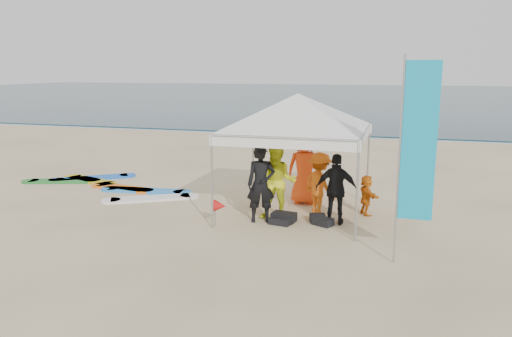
{
  "coord_description": "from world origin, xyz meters",
  "views": [
    {
      "loc": [
        3.79,
        -8.96,
        3.63
      ],
      "look_at": [
        0.39,
        2.6,
        1.2
      ],
      "focal_mm": 35.0,
      "sensor_mm": 36.0,
      "label": 1
    }
  ],
  "objects_px": {
    "person_orange_b": "(305,168)",
    "marker_pennant": "(220,206)",
    "person_black_a": "(261,184)",
    "feather_flag": "(417,144)",
    "person_orange_a": "(320,185)",
    "canopy_tent": "(298,94)",
    "surfboard_spread": "(110,186)",
    "person_yellow": "(278,182)",
    "person_black_b": "(337,189)",
    "person_seated": "(366,195)"
  },
  "relations": [
    {
      "from": "person_orange_b",
      "to": "marker_pennant",
      "type": "height_order",
      "value": "person_orange_b"
    },
    {
      "from": "person_yellow",
      "to": "marker_pennant",
      "type": "distance_m",
      "value": 1.54
    },
    {
      "from": "person_orange_b",
      "to": "person_seated",
      "type": "distance_m",
      "value": 1.87
    },
    {
      "from": "person_orange_a",
      "to": "person_black_b",
      "type": "relative_size",
      "value": 0.95
    },
    {
      "from": "person_orange_a",
      "to": "surfboard_spread",
      "type": "xyz_separation_m",
      "value": [
        -6.76,
        1.28,
        -0.77
      ]
    },
    {
      "from": "marker_pennant",
      "to": "surfboard_spread",
      "type": "xyz_separation_m",
      "value": [
        -4.68,
        2.74,
        -0.46
      ]
    },
    {
      "from": "person_orange_b",
      "to": "feather_flag",
      "type": "relative_size",
      "value": 0.5
    },
    {
      "from": "person_yellow",
      "to": "canopy_tent",
      "type": "distance_m",
      "value": 2.19
    },
    {
      "from": "person_orange_a",
      "to": "feather_flag",
      "type": "height_order",
      "value": "feather_flag"
    },
    {
      "from": "person_yellow",
      "to": "person_orange_b",
      "type": "xyz_separation_m",
      "value": [
        0.34,
        1.64,
        0.04
      ]
    },
    {
      "from": "person_orange_a",
      "to": "surfboard_spread",
      "type": "distance_m",
      "value": 6.92
    },
    {
      "from": "person_black_a",
      "to": "surfboard_spread",
      "type": "distance_m",
      "value": 5.93
    },
    {
      "from": "person_yellow",
      "to": "surfboard_spread",
      "type": "relative_size",
      "value": 0.31
    },
    {
      "from": "person_orange_a",
      "to": "person_orange_b",
      "type": "relative_size",
      "value": 0.83
    },
    {
      "from": "person_yellow",
      "to": "person_orange_b",
      "type": "relative_size",
      "value": 0.96
    },
    {
      "from": "person_black_b",
      "to": "feather_flag",
      "type": "xyz_separation_m",
      "value": [
        1.66,
        -2.09,
        1.44
      ]
    },
    {
      "from": "person_orange_a",
      "to": "canopy_tent",
      "type": "bearing_deg",
      "value": 42.21
    },
    {
      "from": "person_seated",
      "to": "feather_flag",
      "type": "bearing_deg",
      "value": 172.14
    },
    {
      "from": "person_black_b",
      "to": "canopy_tent",
      "type": "bearing_deg",
      "value": -26.37
    },
    {
      "from": "person_orange_b",
      "to": "marker_pennant",
      "type": "distance_m",
      "value": 3.01
    },
    {
      "from": "person_orange_a",
      "to": "feather_flag",
      "type": "relative_size",
      "value": 0.42
    },
    {
      "from": "marker_pennant",
      "to": "canopy_tent",
      "type": "bearing_deg",
      "value": 44.66
    },
    {
      "from": "person_black_a",
      "to": "person_orange_a",
      "type": "height_order",
      "value": "person_black_a"
    },
    {
      "from": "person_yellow",
      "to": "person_orange_a",
      "type": "distance_m",
      "value": 1.08
    },
    {
      "from": "person_orange_a",
      "to": "person_orange_b",
      "type": "xyz_separation_m",
      "value": [
        -0.59,
        1.11,
        0.16
      ]
    },
    {
      "from": "person_black_b",
      "to": "person_seated",
      "type": "distance_m",
      "value": 1.22
    },
    {
      "from": "person_black_a",
      "to": "feather_flag",
      "type": "distance_m",
      "value": 4.1
    },
    {
      "from": "person_orange_b",
      "to": "canopy_tent",
      "type": "height_order",
      "value": "canopy_tent"
    },
    {
      "from": "person_yellow",
      "to": "person_black_b",
      "type": "relative_size",
      "value": 1.1
    },
    {
      "from": "person_seated",
      "to": "surfboard_spread",
      "type": "distance_m",
      "value": 7.92
    },
    {
      "from": "person_seated",
      "to": "canopy_tent",
      "type": "xyz_separation_m",
      "value": [
        -1.69,
        -0.47,
        2.51
      ]
    },
    {
      "from": "person_black_a",
      "to": "person_orange_a",
      "type": "distance_m",
      "value": 1.51
    },
    {
      "from": "person_yellow",
      "to": "canopy_tent",
      "type": "bearing_deg",
      "value": 48.59
    },
    {
      "from": "person_orange_a",
      "to": "surfboard_spread",
      "type": "bearing_deg",
      "value": 32.48
    },
    {
      "from": "person_black_a",
      "to": "person_seated",
      "type": "height_order",
      "value": "person_black_a"
    },
    {
      "from": "person_black_a",
      "to": "canopy_tent",
      "type": "height_order",
      "value": "canopy_tent"
    },
    {
      "from": "person_yellow",
      "to": "person_orange_b",
      "type": "distance_m",
      "value": 1.68
    },
    {
      "from": "marker_pennant",
      "to": "person_yellow",
      "type": "bearing_deg",
      "value": 39.36
    },
    {
      "from": "person_black_b",
      "to": "person_seated",
      "type": "bearing_deg",
      "value": -122.36
    },
    {
      "from": "person_seated",
      "to": "person_black_a",
      "type": "bearing_deg",
      "value": 91.83
    },
    {
      "from": "person_orange_b",
      "to": "feather_flag",
      "type": "distance_m",
      "value": 4.8
    },
    {
      "from": "surfboard_spread",
      "to": "canopy_tent",
      "type": "bearing_deg",
      "value": -11.61
    },
    {
      "from": "person_black_b",
      "to": "feather_flag",
      "type": "relative_size",
      "value": 0.44
    },
    {
      "from": "surfboard_spread",
      "to": "person_orange_a",
      "type": "bearing_deg",
      "value": -10.71
    },
    {
      "from": "marker_pennant",
      "to": "surfboard_spread",
      "type": "relative_size",
      "value": 0.11
    },
    {
      "from": "person_seated",
      "to": "surfboard_spread",
      "type": "height_order",
      "value": "person_seated"
    },
    {
      "from": "person_orange_b",
      "to": "person_seated",
      "type": "bearing_deg",
      "value": 156.65
    },
    {
      "from": "canopy_tent",
      "to": "person_seated",
      "type": "bearing_deg",
      "value": 15.44
    },
    {
      "from": "feather_flag",
      "to": "canopy_tent",
      "type": "bearing_deg",
      "value": 136.24
    },
    {
      "from": "person_orange_b",
      "to": "person_orange_a",
      "type": "bearing_deg",
      "value": 115.23
    }
  ]
}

